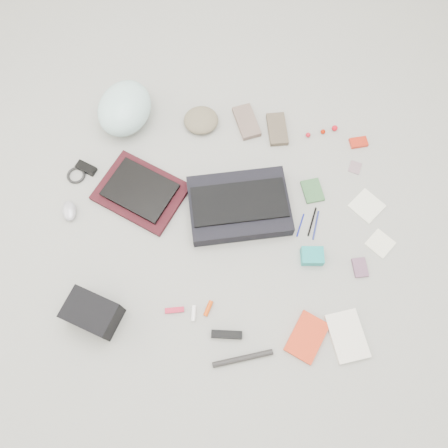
# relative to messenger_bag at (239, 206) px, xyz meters

# --- Properties ---
(ground_plane) EXTENTS (4.00, 4.00, 0.00)m
(ground_plane) POSITION_rel_messenger_bag_xyz_m (-0.06, -0.10, -0.04)
(ground_plane) COLOR gray
(messenger_bag) EXTENTS (0.52, 0.42, 0.08)m
(messenger_bag) POSITION_rel_messenger_bag_xyz_m (0.00, 0.00, 0.00)
(messenger_bag) COLOR black
(messenger_bag) RESTS_ON ground_plane
(bag_flap) EXTENTS (0.47, 0.29, 0.01)m
(bag_flap) POSITION_rel_messenger_bag_xyz_m (-0.00, 0.00, 0.04)
(bag_flap) COLOR black
(bag_flap) RESTS_ON messenger_bag
(laptop_sleeve) EXTENTS (0.48, 0.43, 0.03)m
(laptop_sleeve) POSITION_rel_messenger_bag_xyz_m (-0.48, 0.04, -0.02)
(laptop_sleeve) COLOR #370F15
(laptop_sleeve) RESTS_ON ground_plane
(laptop) EXTENTS (0.38, 0.33, 0.02)m
(laptop) POSITION_rel_messenger_bag_xyz_m (-0.48, 0.04, -0.00)
(laptop) COLOR black
(laptop) RESTS_ON laptop_sleeve
(bike_helmet) EXTENTS (0.32, 0.37, 0.19)m
(bike_helmet) POSITION_rel_messenger_bag_xyz_m (-0.61, 0.46, 0.06)
(bike_helmet) COLOR #BCEBED
(bike_helmet) RESTS_ON ground_plane
(beanie) EXTENTS (0.20, 0.19, 0.06)m
(beanie) POSITION_rel_messenger_bag_xyz_m (-0.23, 0.46, -0.01)
(beanie) COLOR #766A52
(beanie) RESTS_ON ground_plane
(mitten_left) EXTENTS (0.16, 0.22, 0.03)m
(mitten_left) POSITION_rel_messenger_bag_xyz_m (0.00, 0.49, -0.02)
(mitten_left) COLOR #776056
(mitten_left) RESTS_ON ground_plane
(mitten_right) EXTENTS (0.12, 0.20, 0.03)m
(mitten_right) POSITION_rel_messenger_bag_xyz_m (0.16, 0.46, -0.02)
(mitten_right) COLOR brown
(mitten_right) RESTS_ON ground_plane
(power_brick) EXTENTS (0.11, 0.08, 0.03)m
(power_brick) POSITION_rel_messenger_bag_xyz_m (-0.77, 0.15, -0.03)
(power_brick) COLOR black
(power_brick) RESTS_ON ground_plane
(cable_coil) EXTENTS (0.12, 0.12, 0.01)m
(cable_coil) POSITION_rel_messenger_bag_xyz_m (-0.81, 0.11, -0.03)
(cable_coil) COLOR black
(cable_coil) RESTS_ON ground_plane
(mouse) EXTENTS (0.09, 0.12, 0.04)m
(mouse) POSITION_rel_messenger_bag_xyz_m (-0.80, -0.09, -0.02)
(mouse) COLOR #A8A7B4
(mouse) RESTS_ON ground_plane
(camera_bag) EXTENTS (0.25, 0.21, 0.14)m
(camera_bag) POSITION_rel_messenger_bag_xyz_m (-0.58, -0.56, 0.03)
(camera_bag) COLOR black
(camera_bag) RESTS_ON ground_plane
(multitool) EXTENTS (0.09, 0.04, 0.01)m
(multitool) POSITION_rel_messenger_bag_xyz_m (-0.24, -0.51, -0.03)
(multitool) COLOR #AF152E
(multitool) RESTS_ON ground_plane
(toiletry_tube_white) EXTENTS (0.02, 0.07, 0.02)m
(toiletry_tube_white) POSITION_rel_messenger_bag_xyz_m (-0.16, -0.51, -0.03)
(toiletry_tube_white) COLOR white
(toiletry_tube_white) RESTS_ON ground_plane
(toiletry_tube_orange) EXTENTS (0.04, 0.07, 0.02)m
(toiletry_tube_orange) POSITION_rel_messenger_bag_xyz_m (-0.10, -0.49, -0.03)
(toiletry_tube_orange) COLOR #D94309
(toiletry_tube_orange) RESTS_ON ground_plane
(u_lock) EXTENTS (0.13, 0.04, 0.03)m
(u_lock) POSITION_rel_messenger_bag_xyz_m (-0.01, -0.59, -0.03)
(u_lock) COLOR black
(u_lock) RESTS_ON ground_plane
(bike_pump) EXTENTS (0.25, 0.10, 0.02)m
(bike_pump) POSITION_rel_messenger_bag_xyz_m (0.07, -0.68, -0.03)
(bike_pump) COLOR black
(bike_pump) RESTS_ON ground_plane
(book_red) EXTENTS (0.20, 0.23, 0.02)m
(book_red) POSITION_rel_messenger_bag_xyz_m (0.34, -0.57, -0.03)
(book_red) COLOR red
(book_red) RESTS_ON ground_plane
(book_white) EXTENTS (0.20, 0.24, 0.02)m
(book_white) POSITION_rel_messenger_bag_xyz_m (0.51, -0.55, -0.03)
(book_white) COLOR silver
(book_white) RESTS_ON ground_plane
(notepad) EXTENTS (0.12, 0.14, 0.01)m
(notepad) POSITION_rel_messenger_bag_xyz_m (0.35, 0.12, -0.03)
(notepad) COLOR #336035
(notepad) RESTS_ON ground_plane
(pen_blue) EXTENTS (0.04, 0.12, 0.01)m
(pen_blue) POSITION_rel_messenger_bag_xyz_m (0.30, -0.06, -0.04)
(pen_blue) COLOR #0D148C
(pen_blue) RESTS_ON ground_plane
(pen_black) EXTENTS (0.04, 0.15, 0.01)m
(pen_black) POSITION_rel_messenger_bag_xyz_m (0.35, -0.04, -0.03)
(pen_black) COLOR black
(pen_black) RESTS_ON ground_plane
(pen_navy) EXTENTS (0.03, 0.15, 0.01)m
(pen_navy) POSITION_rel_messenger_bag_xyz_m (0.37, -0.05, -0.03)
(pen_navy) COLOR navy
(pen_navy) RESTS_ON ground_plane
(accordion_wallet) EXTENTS (0.11, 0.09, 0.05)m
(accordion_wallet) POSITION_rel_messenger_bag_xyz_m (0.35, -0.21, -0.01)
(accordion_wallet) COLOR teal
(accordion_wallet) RESTS_ON ground_plane
(card_deck) EXTENTS (0.08, 0.10, 0.02)m
(card_deck) POSITION_rel_messenger_bag_xyz_m (0.57, -0.24, -0.03)
(card_deck) COLOR #754D68
(card_deck) RESTS_ON ground_plane
(napkin_top) EXTENTS (0.19, 0.19, 0.01)m
(napkin_top) POSITION_rel_messenger_bag_xyz_m (0.61, 0.07, -0.03)
(napkin_top) COLOR silver
(napkin_top) RESTS_ON ground_plane
(napkin_bottom) EXTENTS (0.15, 0.15, 0.01)m
(napkin_bottom) POSITION_rel_messenger_bag_xyz_m (0.67, -0.12, -0.04)
(napkin_bottom) COLOR white
(napkin_bottom) RESTS_ON ground_plane
(lollipop_a) EXTENTS (0.03, 0.03, 0.02)m
(lollipop_a) POSITION_rel_messenger_bag_xyz_m (0.32, 0.44, -0.03)
(lollipop_a) COLOR red
(lollipop_a) RESTS_ON ground_plane
(lollipop_b) EXTENTS (0.03, 0.03, 0.02)m
(lollipop_b) POSITION_rel_messenger_bag_xyz_m (0.40, 0.46, -0.03)
(lollipop_b) COLOR #9E1300
(lollipop_b) RESTS_ON ground_plane
(lollipop_c) EXTENTS (0.04, 0.04, 0.03)m
(lollipop_c) POSITION_rel_messenger_bag_xyz_m (0.46, 0.49, -0.02)
(lollipop_c) COLOR red
(lollipop_c) RESTS_ON ground_plane
(altoids_tin) EXTENTS (0.10, 0.08, 0.02)m
(altoids_tin) POSITION_rel_messenger_bag_xyz_m (0.58, 0.42, -0.03)
(altoids_tin) COLOR red
(altoids_tin) RESTS_ON ground_plane
(stamp_sheet) EXTENTS (0.07, 0.08, 0.00)m
(stamp_sheet) POSITION_rel_messenger_bag_xyz_m (0.56, 0.27, -0.04)
(stamp_sheet) COLOR gray
(stamp_sheet) RESTS_ON ground_plane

